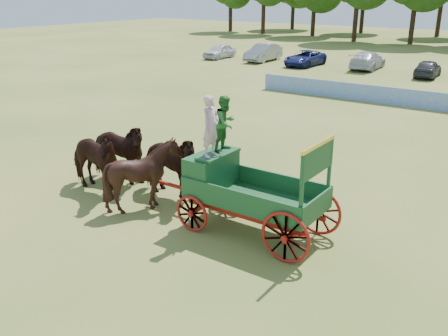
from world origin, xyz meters
TOP-DOWN VIEW (x-y plane):
  - ground at (0.00, 0.00)m, footprint 160.00×160.00m
  - horse_lead_left at (-9.25, -1.42)m, footprint 2.70×1.32m
  - horse_lead_right at (-9.25, -0.32)m, footprint 2.80×1.58m
  - horse_wheel_left at (-6.85, -1.42)m, footprint 2.44×2.27m
  - horse_wheel_right at (-6.85, -0.32)m, footprint 2.67×1.24m
  - farm_dray at (-3.91, -0.85)m, footprint 6.00×2.00m
  - parked_cars at (-7.18, 29.64)m, footprint 36.44×7.49m

SIDE VIEW (x-z plane):
  - ground at x=0.00m, z-range 0.00..0.00m
  - parked_cars at x=-7.18m, z-range -0.07..1.58m
  - horse_lead_left at x=-9.25m, z-range 0.00..2.24m
  - horse_lead_right at x=-9.25m, z-range 0.00..2.24m
  - horse_wheel_right at x=-6.85m, z-range 0.00..2.24m
  - horse_wheel_left at x=-6.85m, z-range 0.00..2.25m
  - farm_dray at x=-3.91m, z-range -0.24..3.63m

